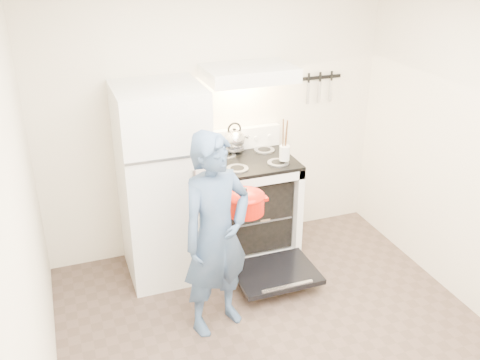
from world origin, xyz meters
name	(u,v)px	position (x,y,z in m)	size (l,w,h in m)	color
floor	(294,360)	(0.00, 0.00, 0.00)	(3.60, 3.60, 0.00)	brown
back_wall	(215,119)	(0.00, 1.80, 1.25)	(3.20, 0.02, 2.50)	silver
refrigerator	(163,184)	(-0.58, 1.45, 0.85)	(0.70, 0.70, 1.70)	white
stove_body	(251,208)	(0.23, 1.48, 0.46)	(0.76, 0.65, 0.92)	white
cooktop	(251,161)	(0.23, 1.48, 0.94)	(0.76, 0.65, 0.03)	black
backsplash	(240,138)	(0.23, 1.76, 1.05)	(0.76, 0.07, 0.20)	white
oven_door	(275,273)	(0.23, 0.88, 0.12)	(0.70, 0.54, 0.04)	black
oven_rack	(251,210)	(0.23, 1.48, 0.44)	(0.60, 0.52, 0.01)	gray
range_hood	(249,73)	(0.23, 1.55, 1.71)	(0.76, 0.50, 0.12)	white
knife_strip	(321,77)	(1.05, 1.79, 1.55)	(0.40, 0.02, 0.03)	black
pizza_stone	(259,212)	(0.27, 1.39, 0.45)	(0.34, 0.34, 0.02)	#8D674E
tea_kettle	(234,138)	(0.14, 1.69, 1.09)	(0.24, 0.19, 0.29)	#B5B5BA
utensil_jar	(285,153)	(0.47, 1.30, 1.05)	(0.09, 0.09, 0.13)	silver
person	(216,236)	(-0.39, 0.58, 0.79)	(0.58, 0.38, 1.58)	navy
dutch_oven	(245,204)	(-0.08, 0.82, 0.88)	(0.38, 0.31, 0.24)	red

